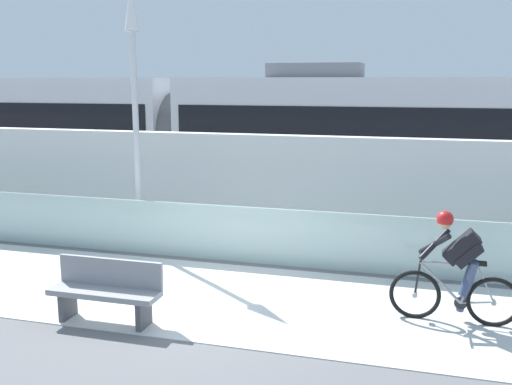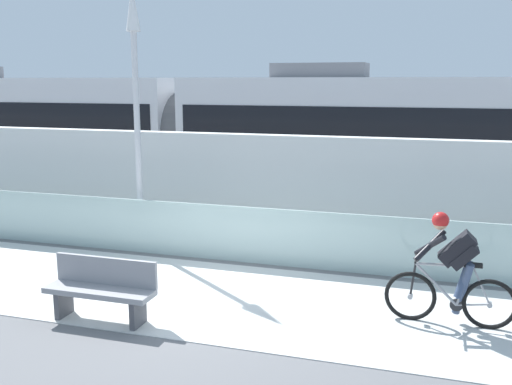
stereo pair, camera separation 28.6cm
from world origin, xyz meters
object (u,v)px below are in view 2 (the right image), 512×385
cyclist_on_bike (452,271)px  bench (102,288)px  tram (186,134)px  lamp_post_antenna (136,85)px

cyclist_on_bike → bench: size_ratio=1.11×
tram → cyclist_on_bike: bearing=-44.3°
tram → cyclist_on_bike: size_ratio=12.75×
cyclist_on_bike → lamp_post_antenna: 6.81m
tram → lamp_post_antenna: (1.06, -4.70, 1.40)m
lamp_post_antenna → bench: bearing=-70.4°
tram → bench: bearing=-74.3°
lamp_post_antenna → bench: size_ratio=3.25×
tram → bench: size_ratio=14.10×
tram → cyclist_on_bike: tram is taller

